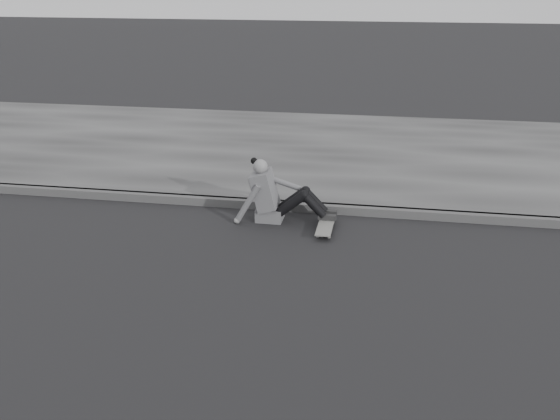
{
  "coord_description": "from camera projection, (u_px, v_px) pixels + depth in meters",
  "views": [
    {
      "loc": [
        -1.14,
        -5.71,
        3.21
      ],
      "look_at": [
        -2.38,
        1.26,
        0.5
      ],
      "focal_mm": 40.0,
      "sensor_mm": 36.0,
      "label": 1
    }
  ],
  "objects": [
    {
      "name": "ground",
      "position": [
        492.0,
        316.0,
        6.22
      ],
      "size": [
        80.0,
        80.0,
        0.0
      ],
      "primitive_type": "plane",
      "color": "black",
      "rests_on": "ground"
    },
    {
      "name": "curb",
      "position": [
        467.0,
        217.0,
        8.57
      ],
      "size": [
        24.0,
        0.16,
        0.12
      ],
      "primitive_type": "cube",
      "color": "#434343",
      "rests_on": "ground"
    },
    {
      "name": "sidewalk",
      "position": [
        450.0,
        157.0,
        11.34
      ],
      "size": [
        24.0,
        6.0,
        0.12
      ],
      "primitive_type": "cube",
      "color": "#3D3D3D",
      "rests_on": "ground"
    },
    {
      "name": "skateboard",
      "position": [
        326.0,
        225.0,
        8.26
      ],
      "size": [
        0.2,
        0.78,
        0.09
      ],
      "color": "gray",
      "rests_on": "ground"
    },
    {
      "name": "seated_woman",
      "position": [
        275.0,
        195.0,
        8.5
      ],
      "size": [
        1.38,
        0.46,
        0.88
      ],
      "color": "#57575A",
      "rests_on": "ground"
    }
  ]
}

